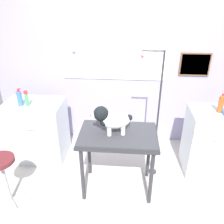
{
  "coord_description": "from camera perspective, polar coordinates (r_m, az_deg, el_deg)",
  "views": [
    {
      "loc": [
        0.08,
        -2.09,
        2.22
      ],
      "look_at": [
        -0.1,
        0.22,
        1.02
      ],
      "focal_mm": 37.29,
      "sensor_mm": 36.0,
      "label": 1
    }
  ],
  "objects": [
    {
      "name": "rear_wall_panel",
      "position": [
        3.54,
        3.12,
        9.81
      ],
      "size": [
        4.0,
        0.09,
        2.3
      ],
      "color": "#9993B5",
      "rests_on": "ground"
    },
    {
      "name": "dog",
      "position": [
        2.55,
        -0.18,
        -1.74
      ],
      "size": [
        0.45,
        0.26,
        0.33
      ],
      "color": "white",
      "rests_on": "grooming_table"
    },
    {
      "name": "ground",
      "position": [
        3.07,
        1.69,
        -19.58
      ],
      "size": [
        4.4,
        4.0,
        0.04
      ],
      "primitive_type": "cube",
      "color": "#B1ADA4"
    },
    {
      "name": "stool",
      "position": [
        2.89,
        -25.34,
        -12.33
      ],
      "size": [
        0.3,
        0.3,
        0.63
      ],
      "color": "#9E9EA3",
      "rests_on": "ground"
    },
    {
      "name": "cabinet_right",
      "position": [
        3.39,
        23.33,
        -6.71
      ],
      "size": [
        0.68,
        0.54,
        0.89
      ],
      "color": "silver",
      "rests_on": "ground"
    },
    {
      "name": "conditioner_bottle",
      "position": [
        3.26,
        -20.17,
        2.9
      ],
      "size": [
        0.05,
        0.05,
        0.22
      ],
      "color": "#45A15F",
      "rests_on": "counter_left"
    },
    {
      "name": "detangler_spray",
      "position": [
        3.3,
        -21.69,
        3.11
      ],
      "size": [
        0.07,
        0.07,
        0.24
      ],
      "color": "#3E71C5",
      "rests_on": "counter_left"
    },
    {
      "name": "soda_bottle",
      "position": [
        3.14,
        25.17,
        1.85
      ],
      "size": [
        0.07,
        0.07,
        0.25
      ],
      "color": "#BC501F",
      "rests_on": "cabinet_right"
    },
    {
      "name": "grooming_table",
      "position": [
        2.68,
        1.46,
        -6.91
      ],
      "size": [
        0.9,
        0.57,
        0.8
      ],
      "color": "#2D2D33",
      "rests_on": "ground"
    },
    {
      "name": "grooming_arm",
      "position": [
        2.92,
        10.86,
        -2.64
      ],
      "size": [
        0.29,
        0.11,
        1.67
      ],
      "color": "#2D2D33",
      "rests_on": "ground"
    },
    {
      "name": "counter_left",
      "position": [
        3.55,
        -17.9,
        -4.28
      ],
      "size": [
        0.8,
        0.58,
        0.87
      ],
      "color": "silver",
      "rests_on": "ground"
    }
  ]
}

